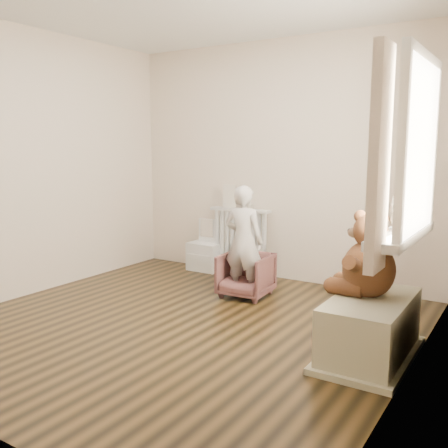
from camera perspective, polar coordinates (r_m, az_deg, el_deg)
The scene contains 17 objects.
floor at distance 4.24m, azimuth -5.06°, elevation -11.37°, with size 3.60×3.60×0.01m, color black.
back_wall at distance 5.52m, azimuth 6.21°, elevation 7.10°, with size 3.60×0.02×2.60m, color #F1EBCD.
left_wall at distance 5.28m, azimuth -21.12°, elevation 6.48°, with size 0.02×3.60×2.60m, color #F1EBCD.
right_wall at distance 3.22m, azimuth 21.11°, elevation 5.33°, with size 0.02×3.60×2.60m, color #F1EBCD.
window at distance 3.52m, azimuth 21.57°, elevation 8.00°, with size 0.03×0.90×1.10m, color white.
window_sill at distance 3.59m, azimuth 19.63°, elevation -1.20°, with size 0.22×1.10×0.06m, color silver.
curtain_left at distance 2.99m, azimuth 17.34°, elevation 7.02°, with size 0.06×0.26×1.30m, color beige.
curtain_right at distance 4.10m, azimuth 21.51°, elevation 7.20°, with size 0.06×0.26×1.30m, color beige.
radiator at distance 5.71m, azimuth 1.83°, elevation -1.99°, with size 0.73×0.14×0.77m, color silver.
paper_doll at distance 5.71m, azimuth 0.62°, elevation 3.18°, with size 0.16×0.01×0.27m, color beige.
tin_a at distance 5.59m, azimuth 2.83°, elevation 2.00°, with size 0.10×0.10×0.06m, color #A59E8C.
toy_vanity at distance 5.95m, azimuth -2.13°, elevation -2.68°, with size 0.39×0.28×0.61m, color silver.
armchair at distance 4.92m, azimuth 2.51°, elevation -5.84°, with size 0.46×0.48×0.43m, color #552F2D.
child at distance 4.81m, azimuth 2.24°, elevation -1.97°, with size 0.40×0.26×1.08m, color beige.
toy_bench at distance 3.69m, azimuth 16.36°, elevation -11.58°, with size 0.49×0.92×0.43m, color beige.
teddy_bear at distance 3.62m, azimuth 16.24°, elevation -4.18°, with size 0.48×0.37×0.59m, color #3E2110, non-canonical shape.
plush_cat at distance 3.61m, azimuth 19.71°, elevation 0.93°, with size 0.17×0.28×0.24m, color slate, non-canonical shape.
Camera 1 is at (2.42, -3.16, 1.47)m, focal length 40.00 mm.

